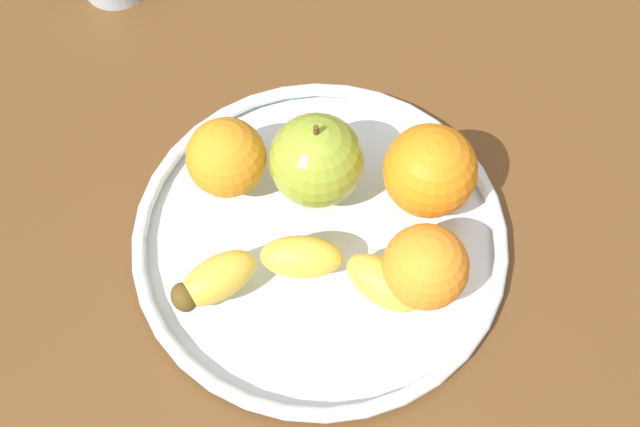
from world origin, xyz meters
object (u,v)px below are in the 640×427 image
object	(u,v)px
orange_back_right	(430,171)
orange_front_left	(425,267)
fruit_bowl	(320,236)
orange_back_left	(226,158)
banana	(295,274)
apple	(316,160)

from	to	relation	value
orange_back_right	orange_front_left	distance (cm)	8.31
fruit_bowl	orange_back_left	size ratio (longest dim) A/B	4.70
banana	fruit_bowl	bearing A→B (deg)	-110.78
fruit_bowl	apple	distance (cm)	6.50
apple	orange_back_left	world-z (taller)	apple
orange_back_left	orange_back_right	bearing A→B (deg)	161.59
fruit_bowl	apple	bearing A→B (deg)	-99.16
banana	orange_front_left	xyz separation A→B (cm)	(-9.60, 2.39, 1.63)
orange_back_right	orange_front_left	size ratio (longest dim) A/B	1.15
banana	orange_back_right	distance (cm)	13.60
fruit_bowl	orange_front_left	distance (cm)	10.22
banana	orange_back_right	world-z (taller)	orange_back_right
banana	apple	world-z (taller)	apple
fruit_bowl	banana	size ratio (longest dim) A/B	1.57
banana	orange_front_left	bearing A→B (deg)	-179.35
orange_back_left	fruit_bowl	bearing A→B (deg)	133.80
apple	orange_back_left	distance (cm)	7.44
apple	orange_back_right	bearing A→B (deg)	161.14
orange_front_left	orange_back_left	xyz separation A→B (cm)	(13.08, -13.09, -0.01)
orange_back_right	banana	bearing A→B (deg)	24.02
banana	orange_back_left	world-z (taller)	orange_back_left
banana	orange_back_right	bearing A→B (deg)	-141.38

